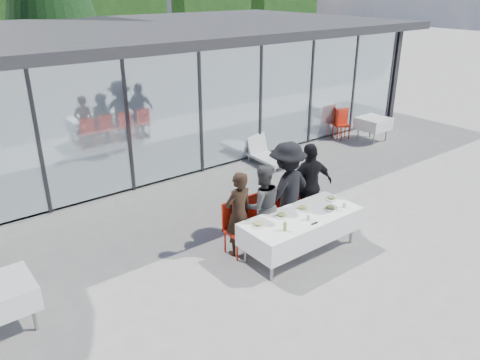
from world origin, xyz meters
The scene contains 24 objects.
ground centered at (0.00, 0.00, 0.00)m, with size 90.00×90.00×0.00m, color gray.
pavilion centered at (2.00, 8.16, 2.15)m, with size 14.80×8.80×3.44m.
dining_table centered at (0.28, -0.36, 0.54)m, with size 2.26×0.96×0.75m.
diner_a centered at (-0.62, 0.32, 0.79)m, with size 0.58×0.58×1.59m, color black.
diner_chair_a centered at (-0.62, 0.39, 0.54)m, with size 0.44×0.44×0.97m.
diner_b centered at (-0.08, 0.32, 0.79)m, with size 0.77×0.77×1.59m, color #494949.
diner_chair_b centered at (-0.08, 0.39, 0.54)m, with size 0.44×0.44×0.97m.
diner_c centered at (0.54, 0.32, 0.94)m, with size 1.22×1.22×1.89m, color black.
diner_chair_c centered at (0.54, 0.39, 0.54)m, with size 0.44×0.44×0.97m.
diner_d centered at (1.16, 0.32, 0.87)m, with size 1.02×1.02×1.74m, color black.
diner_chair_d centered at (1.16, 0.39, 0.54)m, with size 0.44×0.44×0.97m.
plate_a centered at (-0.58, -0.16, 0.78)m, with size 0.25×0.25×0.07m.
plate_b centered at (-0.03, -0.16, 0.78)m, with size 0.25×0.25×0.07m.
plate_c centered at (0.47, -0.19, 0.78)m, with size 0.25×0.25×0.07m.
plate_d centered at (1.21, -0.22, 0.78)m, with size 0.25×0.25×0.07m.
plate_extra centered at (0.88, -0.49, 0.78)m, with size 0.25×0.25×0.07m.
juice_bottle centered at (-0.33, -0.57, 0.83)m, with size 0.06×0.06×0.16m, color #86B049.
drinking_glasses centered at (0.77, -0.57, 0.80)m, with size 0.95×0.14×0.10m.
folded_eyeglasses centered at (0.24, -0.71, 0.76)m, with size 0.14×0.03×0.01m, color black.
spare_table_left centered at (-4.47, 0.74, 0.55)m, with size 0.86×0.86×0.74m.
spare_table_right centered at (6.70, 2.99, 0.55)m, with size 0.86×0.86×0.74m.
spare_chair_a centered at (6.04, 3.79, 0.54)m, with size 0.61×0.61×0.97m.
spare_chair_b centered at (6.16, 3.86, 0.54)m, with size 0.46×0.46×0.97m.
lounger centered at (2.79, 3.56, 0.26)m, with size 0.68×1.37×0.72m.
Camera 1 is at (-5.13, -5.54, 4.57)m, focal length 35.00 mm.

